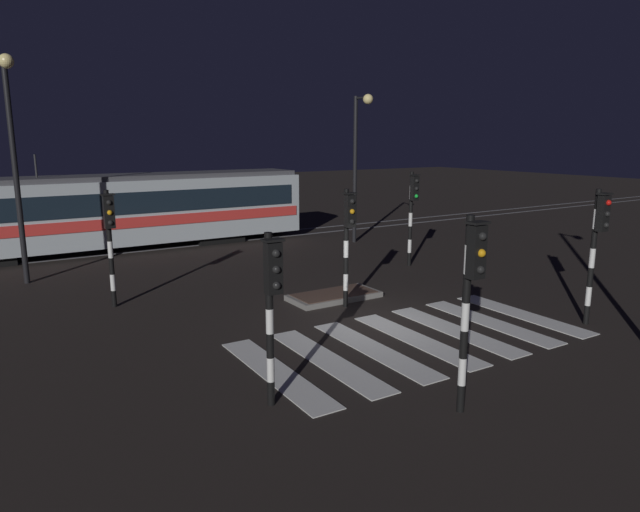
# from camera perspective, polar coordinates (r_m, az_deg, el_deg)

# --- Properties ---
(ground_plane) EXTENTS (120.00, 120.00, 0.00)m
(ground_plane) POSITION_cam_1_polar(r_m,az_deg,el_deg) (15.24, 5.58, -6.61)
(ground_plane) COLOR black
(rail_near) EXTENTS (80.00, 0.12, 0.03)m
(rail_near) POSITION_cam_1_polar(r_m,az_deg,el_deg) (26.41, -12.00, 1.07)
(rail_near) COLOR #59595E
(rail_near) RESTS_ON ground
(rail_far) EXTENTS (80.00, 0.12, 0.03)m
(rail_far) POSITION_cam_1_polar(r_m,az_deg,el_deg) (27.74, -13.04, 1.53)
(rail_far) COLOR #59595E
(rail_far) RESTS_ON ground
(crosswalk_zebra) EXTENTS (8.36, 4.32, 0.02)m
(crosswalk_zebra) POSITION_cam_1_polar(r_m,az_deg,el_deg) (14.09, 9.58, -8.23)
(crosswalk_zebra) COLOR silver
(crosswalk_zebra) RESTS_ON ground
(traffic_island) EXTENTS (2.75, 1.30, 0.18)m
(traffic_island) POSITION_cam_1_polar(r_m,az_deg,el_deg) (17.31, 1.42, -4.00)
(traffic_island) COLOR slate
(traffic_island) RESTS_ON ground
(traffic_light_corner_far_right) EXTENTS (0.36, 0.42, 3.56)m
(traffic_light_corner_far_right) POSITION_cam_1_polar(r_m,az_deg,el_deg) (21.56, 9.24, 5.09)
(traffic_light_corner_far_right) COLOR black
(traffic_light_corner_far_right) RESTS_ON ground
(traffic_light_corner_near_left) EXTENTS (0.36, 0.42, 3.19)m
(traffic_light_corner_near_left) POSITION_cam_1_polar(r_m,az_deg,el_deg) (9.97, -4.86, -3.87)
(traffic_light_corner_near_left) COLOR black
(traffic_light_corner_near_left) RESTS_ON ground
(traffic_light_median_centre) EXTENTS (0.36, 0.42, 3.39)m
(traffic_light_median_centre) POSITION_cam_1_polar(r_m,az_deg,el_deg) (15.98, 2.82, 2.57)
(traffic_light_median_centre) COLOR black
(traffic_light_median_centre) RESTS_ON ground
(traffic_light_corner_far_left) EXTENTS (0.36, 0.42, 3.36)m
(traffic_light_corner_far_left) POSITION_cam_1_polar(r_m,az_deg,el_deg) (17.00, -20.29, 2.34)
(traffic_light_corner_far_left) COLOR black
(traffic_light_corner_far_left) RESTS_ON ground
(traffic_light_kerb_mid_left) EXTENTS (0.36, 0.42, 3.53)m
(traffic_light_kerb_mid_left) POSITION_cam_1_polar(r_m,az_deg,el_deg) (9.96, 14.84, -2.92)
(traffic_light_kerb_mid_left) COLOR black
(traffic_light_kerb_mid_left) RESTS_ON ground
(traffic_light_corner_near_right) EXTENTS (0.36, 0.42, 3.53)m
(traffic_light_corner_near_right) POSITION_cam_1_polar(r_m,az_deg,el_deg) (16.01, 26.00, 1.74)
(traffic_light_corner_near_right) COLOR black
(traffic_light_corner_near_right) RESTS_ON ground
(street_lamp_trackside_right) EXTENTS (0.44, 1.21, 6.65)m
(street_lamp_trackside_right) POSITION_cam_1_polar(r_m,az_deg,el_deg) (26.11, 3.88, 10.56)
(street_lamp_trackside_right) COLOR black
(street_lamp_trackside_right) RESTS_ON ground
(street_lamp_trackside_left) EXTENTS (0.44, 1.21, 7.24)m
(street_lamp_trackside_left) POSITION_cam_1_polar(r_m,az_deg,el_deg) (20.76, -28.34, 9.82)
(street_lamp_trackside_left) COLOR black
(street_lamp_trackside_left) RESTS_ON ground
(tram) EXTENTS (17.46, 2.58, 4.15)m
(tram) POSITION_cam_1_polar(r_m,az_deg,el_deg) (25.82, -20.43, 4.25)
(tram) COLOR #B2BCC1
(tram) RESTS_ON ground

